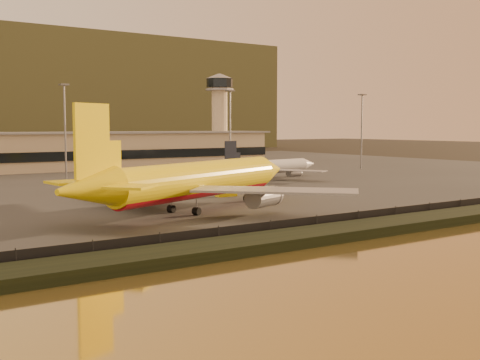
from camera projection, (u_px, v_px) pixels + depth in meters
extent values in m
plane|color=black|center=(291.00, 218.00, 96.74)|extent=(900.00, 900.00, 0.00)
cube|color=black|center=(369.00, 228.00, 82.72)|extent=(320.00, 7.00, 1.40)
cube|color=#2D2D2D|center=(83.00, 177.00, 174.76)|extent=(320.00, 220.00, 0.20)
cube|color=black|center=(348.00, 220.00, 85.95)|extent=(300.00, 0.05, 2.20)
cube|color=tan|center=(51.00, 152.00, 198.85)|extent=(160.00, 22.00, 12.00)
cube|color=black|center=(62.00, 156.00, 189.74)|extent=(160.00, 0.60, 3.00)
cube|color=gray|center=(51.00, 133.00, 198.29)|extent=(164.00, 24.00, 0.60)
cylinder|color=tan|center=(220.00, 125.00, 242.42)|extent=(6.40, 6.40, 30.00)
cylinder|color=black|center=(219.00, 83.00, 240.92)|extent=(10.40, 10.40, 3.50)
cone|color=gray|center=(219.00, 76.00, 240.67)|extent=(11.20, 11.20, 2.00)
cylinder|color=gray|center=(220.00, 89.00, 241.15)|extent=(11.20, 11.20, 0.80)
cylinder|color=slate|center=(65.00, 134.00, 155.68)|extent=(0.50, 0.50, 25.00)
cube|color=slate|center=(64.00, 85.00, 154.54)|extent=(2.20, 2.20, 0.40)
cylinder|color=slate|center=(230.00, 133.00, 182.21)|extent=(0.50, 0.50, 25.00)
cube|color=slate|center=(230.00, 91.00, 181.07)|extent=(2.20, 2.20, 0.40)
cylinder|color=slate|center=(362.00, 132.00, 205.45)|extent=(0.50, 0.50, 25.00)
cube|color=slate|center=(362.00, 95.00, 204.32)|extent=(2.20, 2.20, 0.40)
cube|color=brown|center=(84.00, 97.00, 423.57)|extent=(220.00, 160.00, 70.00)
cylinder|color=yellow|center=(199.00, 179.00, 102.79)|extent=(39.78, 21.19, 5.88)
cylinder|color=#AF0A15|center=(199.00, 185.00, 102.88)|extent=(38.24, 19.56, 4.58)
cone|color=yellow|center=(270.00, 170.00, 123.15)|extent=(9.57, 8.48, 5.88)
cone|color=yellow|center=(87.00, 189.00, 81.45)|extent=(11.65, 9.36, 5.88)
cube|color=yellow|center=(92.00, 141.00, 81.82)|extent=(5.91, 2.84, 10.28)
cube|color=yellow|center=(70.00, 182.00, 86.47)|extent=(6.10, 6.04, 0.35)
cube|color=yellow|center=(130.00, 187.00, 80.14)|extent=(7.93, 7.92, 0.35)
cube|color=gray|center=(127.00, 181.00, 110.37)|extent=(8.27, 25.54, 0.35)
cylinder|color=gray|center=(153.00, 189.00, 110.83)|extent=(7.50, 5.61, 3.23)
cube|color=gray|center=(275.00, 190.00, 93.51)|extent=(23.53, 23.62, 0.35)
cylinder|color=gray|center=(263.00, 197.00, 98.07)|extent=(7.50, 5.61, 3.23)
cylinder|color=black|center=(247.00, 198.00, 116.25)|extent=(1.59, 1.45, 1.29)
cylinder|color=slate|center=(247.00, 195.00, 116.19)|extent=(0.23, 0.23, 2.64)
cylinder|color=black|center=(197.00, 211.00, 98.26)|extent=(1.59, 1.45, 1.29)
cylinder|color=slate|center=(197.00, 207.00, 98.20)|extent=(0.23, 0.23, 2.64)
cylinder|color=black|center=(171.00, 209.00, 101.11)|extent=(1.59, 1.45, 1.29)
cylinder|color=slate|center=(171.00, 205.00, 101.05)|extent=(0.23, 0.23, 2.64)
cylinder|color=silver|center=(272.00, 166.00, 167.70)|extent=(25.88, 6.96, 3.56)
cylinder|color=gray|center=(272.00, 168.00, 167.75)|extent=(25.07, 6.09, 2.78)
cone|color=silver|center=(308.00, 164.00, 177.93)|extent=(5.42, 4.20, 3.56)
cone|color=silver|center=(229.00, 168.00, 156.96)|extent=(6.83, 4.39, 3.56)
cube|color=black|center=(231.00, 153.00, 157.09)|extent=(3.92, 0.81, 6.23)
cube|color=silver|center=(224.00, 166.00, 160.52)|extent=(4.11, 3.96, 0.21)
cube|color=silver|center=(242.00, 167.00, 155.26)|extent=(4.67, 4.59, 0.21)
cube|color=gray|center=(246.00, 167.00, 174.50)|extent=(8.78, 16.75, 0.21)
cylinder|color=gray|center=(256.00, 170.00, 174.01)|extent=(4.50, 2.51, 1.96)
cube|color=gray|center=(296.00, 170.00, 160.05)|extent=(12.27, 16.38, 0.21)
cylinder|color=gray|center=(294.00, 173.00, 163.10)|extent=(4.50, 2.51, 1.96)
cylinder|color=black|center=(296.00, 175.00, 174.51)|extent=(0.86, 0.72, 0.78)
cylinder|color=slate|center=(296.00, 174.00, 174.47)|extent=(0.19, 0.19, 1.60)
cylinder|color=black|center=(269.00, 178.00, 165.00)|extent=(0.86, 0.72, 0.78)
cylinder|color=slate|center=(269.00, 176.00, 164.96)|extent=(0.19, 0.19, 1.60)
cylinder|color=black|center=(261.00, 177.00, 167.36)|extent=(0.86, 0.72, 0.78)
cylinder|color=slate|center=(261.00, 176.00, 167.33)|extent=(0.19, 0.19, 1.60)
cube|color=yellow|center=(226.00, 192.00, 124.48)|extent=(4.36, 2.12, 1.92)
cube|color=silver|center=(151.00, 194.00, 120.22)|extent=(4.56, 3.35, 1.87)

